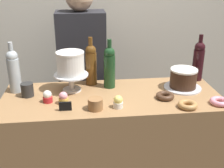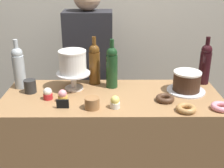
{
  "view_description": "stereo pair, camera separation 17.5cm",
  "coord_description": "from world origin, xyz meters",
  "views": [
    {
      "loc": [
        -0.18,
        -1.61,
        1.69
      ],
      "look_at": [
        0.0,
        0.0,
        1.03
      ],
      "focal_mm": 45.71,
      "sensor_mm": 36.0,
      "label": 1
    },
    {
      "loc": [
        -0.01,
        -1.62,
        1.69
      ],
      "look_at": [
        0.0,
        0.0,
        1.03
      ],
      "focal_mm": 45.71,
      "sensor_mm": 36.0,
      "label": 2
    }
  ],
  "objects": [
    {
      "name": "wine_bottle_green",
      "position": [
        0.0,
        0.15,
        1.09
      ],
      "size": [
        0.08,
        0.08,
        0.33
      ],
      "color": "#193D1E",
      "rests_on": "display_counter"
    },
    {
      "name": "barista_figure",
      "position": [
        -0.18,
        0.5,
        0.84
      ],
      "size": [
        0.36,
        0.22,
        1.6
      ],
      "color": "black",
      "rests_on": "ground_plane"
    },
    {
      "name": "donut_maple",
      "position": [
        0.41,
        -0.21,
        0.97
      ],
      "size": [
        0.11,
        0.11,
        0.03
      ],
      "color": "#B27F47",
      "rests_on": "display_counter"
    },
    {
      "name": "coffee_cup_ceramic",
      "position": [
        -0.52,
        0.06,
        0.99
      ],
      "size": [
        0.08,
        0.08,
        0.08
      ],
      "color": "#282828",
      "rests_on": "display_counter"
    },
    {
      "name": "wine_bottle_amber",
      "position": [
        -0.12,
        0.21,
        1.09
      ],
      "size": [
        0.08,
        0.08,
        0.33
      ],
      "color": "#5B3814",
      "rests_on": "display_counter"
    },
    {
      "name": "cupcake_vanilla",
      "position": [
        -0.39,
        -0.04,
        0.98
      ],
      "size": [
        0.06,
        0.06,
        0.07
      ],
      "color": "red",
      "rests_on": "display_counter"
    },
    {
      "name": "back_wall",
      "position": [
        0.0,
        0.85,
        1.3
      ],
      "size": [
        6.0,
        0.05,
        2.6
      ],
      "color": "beige",
      "rests_on": "ground_plane"
    },
    {
      "name": "display_counter",
      "position": [
        0.0,
        0.0,
        0.47
      ],
      "size": [
        1.36,
        0.55,
        0.95
      ],
      "color": "#997047",
      "rests_on": "ground_plane"
    },
    {
      "name": "donut_chocolate",
      "position": [
        0.32,
        -0.07,
        0.97
      ],
      "size": [
        0.11,
        0.11,
        0.03
      ],
      "color": "#472D1E",
      "rests_on": "display_counter"
    },
    {
      "name": "wine_bottle_dark_red",
      "position": [
        0.63,
        0.21,
        1.09
      ],
      "size": [
        0.08,
        0.08,
        0.33
      ],
      "color": "black",
      "rests_on": "display_counter"
    },
    {
      "name": "price_sign_chalkboard",
      "position": [
        -0.28,
        -0.16,
        0.98
      ],
      "size": [
        0.07,
        0.01,
        0.05
      ],
      "color": "black",
      "rests_on": "display_counter"
    },
    {
      "name": "silver_serving_platter",
      "position": [
        0.48,
        0.07,
        0.95
      ],
      "size": [
        0.24,
        0.24,
        0.01
      ],
      "color": "silver",
      "rests_on": "display_counter"
    },
    {
      "name": "cake_stand_pedestal",
      "position": [
        -0.25,
        0.11,
        1.03
      ],
      "size": [
        0.22,
        0.22,
        0.11
      ],
      "color": "silver",
      "rests_on": "display_counter"
    },
    {
      "name": "wine_bottle_clear",
      "position": [
        -0.61,
        0.14,
        1.09
      ],
      "size": [
        0.08,
        0.08,
        0.33
      ],
      "color": "#B2BCC1",
      "rests_on": "display_counter"
    },
    {
      "name": "cupcake_strawberry",
      "position": [
        -0.3,
        -0.07,
        0.98
      ],
      "size": [
        0.06,
        0.06,
        0.07
      ],
      "color": "gold",
      "rests_on": "display_counter"
    },
    {
      "name": "cupcake_lemon",
      "position": [
        0.02,
        -0.16,
        0.98
      ],
      "size": [
        0.06,
        0.06,
        0.07
      ],
      "color": "white",
      "rests_on": "display_counter"
    },
    {
      "name": "chocolate_round_cake",
      "position": [
        0.48,
        0.07,
        1.02
      ],
      "size": [
        0.17,
        0.17,
        0.13
      ],
      "color": "#3D2619",
      "rests_on": "silver_serving_platter"
    },
    {
      "name": "white_layer_cake",
      "position": [
        -0.25,
        0.11,
        1.14
      ],
      "size": [
        0.18,
        0.18,
        0.15
      ],
      "color": "white",
      "rests_on": "cake_stand_pedestal"
    },
    {
      "name": "donut_pink",
      "position": [
        0.61,
        -0.19,
        0.97
      ],
      "size": [
        0.11,
        0.11,
        0.03
      ],
      "color": "pink",
      "rests_on": "display_counter"
    },
    {
      "name": "cookie_stack",
      "position": [
        -0.11,
        -0.17,
        0.98
      ],
      "size": [
        0.08,
        0.08,
        0.07
      ],
      "color": "olive",
      "rests_on": "display_counter"
    }
  ]
}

